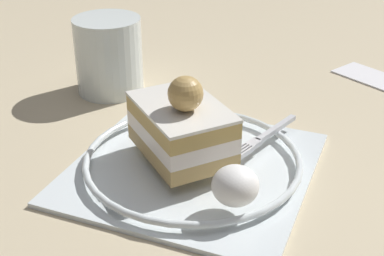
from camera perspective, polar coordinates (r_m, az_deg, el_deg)
ground_plane at (r=0.52m, az=0.99°, el=-4.67°), size 2.40×2.40×0.00m
dessert_plate at (r=0.52m, az=0.00°, el=-3.69°), size 0.25×0.25×0.02m
cake_slice at (r=0.51m, az=-1.12°, el=0.15°), size 0.12×0.11×0.08m
whipped_cream_dollop at (r=0.45m, az=4.50°, el=-5.97°), size 0.04×0.04×0.03m
fork at (r=0.55m, az=7.21°, el=-1.08°), size 0.03×0.11×0.00m
drink_glass_far at (r=0.68m, az=-8.58°, el=7.07°), size 0.08×0.08×0.09m
folded_napkin at (r=0.76m, az=18.08°, el=5.10°), size 0.10×0.08×0.00m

